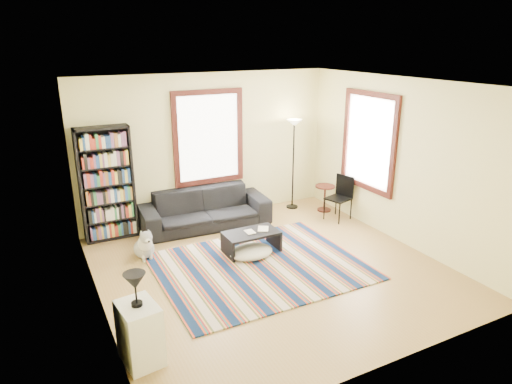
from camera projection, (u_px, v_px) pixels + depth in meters
name	position (u px, v px, depth m)	size (l,w,h in m)	color
floor	(271.00, 271.00, 7.08)	(5.00, 5.00, 0.10)	#A07C49
ceiling	(273.00, 80.00, 6.15)	(5.00, 5.00, 0.10)	white
wall_back	(207.00, 147.00, 8.77)	(5.00, 0.10, 2.80)	beige
wall_front	(398.00, 251.00, 4.47)	(5.00, 0.10, 2.80)	beige
wall_left	(88.00, 211.00, 5.51)	(0.10, 5.00, 2.80)	beige
wall_right	(403.00, 162.00, 7.72)	(0.10, 5.00, 2.80)	beige
window_back	(208.00, 138.00, 8.63)	(1.20, 0.06, 1.60)	white
window_right	(369.00, 142.00, 8.30)	(0.06, 1.20, 1.60)	white
rug	(260.00, 266.00, 7.10)	(3.09, 2.47, 0.02)	#0D2042
sofa	(205.00, 209.00, 8.56)	(2.38, 0.93, 0.70)	black
bookshelf	(107.00, 184.00, 7.85)	(0.90, 0.30, 2.00)	black
coffee_table	(251.00, 242.00, 7.55)	(0.90, 0.50, 0.36)	black
book_a	(246.00, 233.00, 7.45)	(0.14, 0.19, 0.02)	beige
book_b	(258.00, 229.00, 7.60)	(0.17, 0.24, 0.02)	beige
floor_cushion	(251.00, 252.00, 7.41)	(0.74, 0.55, 0.18)	silver
floor_lamp	(293.00, 165.00, 9.32)	(0.30, 0.30, 1.86)	black
side_table	(325.00, 198.00, 9.36)	(0.40, 0.40, 0.54)	#401610
folding_chair	(338.00, 199.00, 8.85)	(0.42, 0.40, 0.86)	black
white_cabinet	(140.00, 333.00, 4.93)	(0.38, 0.50, 0.70)	white
table_lamp	(136.00, 290.00, 4.76)	(0.24, 0.24, 0.38)	black
dog	(143.00, 243.00, 7.35)	(0.37, 0.51, 0.51)	#AEAEAE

